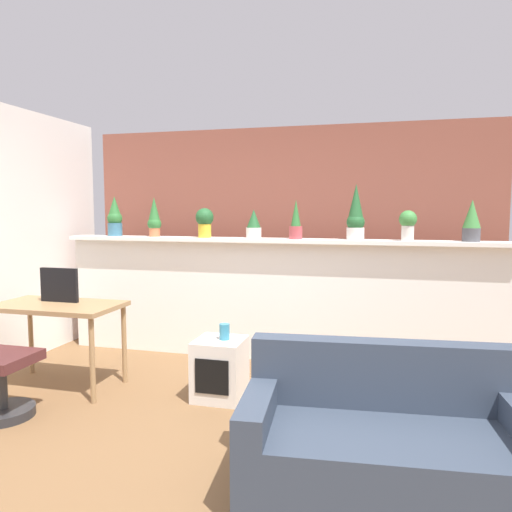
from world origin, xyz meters
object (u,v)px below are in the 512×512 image
Objects in this scene: potted_plant_1 at (154,218)px; potted_plant_6 at (408,223)px; vase_on_shelf at (225,332)px; potted_plant_5 at (356,215)px; potted_plant_4 at (296,222)px; tv_monitor at (59,285)px; couch at (386,446)px; potted_plant_0 at (115,217)px; potted_plant_7 at (472,221)px; potted_plant_2 at (205,221)px; potted_plant_3 at (254,224)px; desk at (58,313)px; side_cube_shelf at (220,369)px.

potted_plant_1 reaches higher than potted_plant_6.
potted_plant_5 is at bearing 48.78° from vase_on_shelf.
potted_plant_6 is (0.49, -0.06, -0.08)m from potted_plant_5.
potted_plant_4 reaches higher than tv_monitor.
potted_plant_5 is 2.55m from couch.
potted_plant_4 is (2.07, -0.07, -0.04)m from potted_plant_0.
potted_plant_7 is at bearing 71.07° from couch.
potted_plant_5 is (0.58, 0.06, 0.07)m from potted_plant_4.
potted_plant_0 is 1.33m from tv_monitor.
potted_plant_7 reaches higher than potted_plant_6.
potted_plant_2 is at bearing -178.22° from potted_plant_5.
potted_plant_4 is (0.46, -0.07, 0.03)m from potted_plant_3.
potted_plant_1 reaches higher than potted_plant_2.
side_cube_shelf is at bearing 4.29° from desk.
potted_plant_0 is at bearing 179.67° from potted_plant_7.
potted_plant_0 is 1.22× the size of tv_monitor.
potted_plant_5 is 1.50× the size of tv_monitor.
potted_plant_6 is at bearing -174.98° from potted_plant_7.
potted_plant_2 reaches higher than desk.
tv_monitor is at bearing -178.31° from vase_on_shelf.
potted_plant_5 reaches higher than potted_plant_4.
potted_plant_6 is 3.25m from tv_monitor.
couch is (1.34, -2.22, -1.14)m from potted_plant_3.
potted_plant_4 is 0.73× the size of potted_plant_5.
potted_plant_3 is 2.26× the size of vase_on_shelf.
tv_monitor is at bearing -83.39° from potted_plant_0.
potted_plant_3 reaches higher than couch.
potted_plant_6 is at bearing 35.83° from vase_on_shelf.
potted_plant_3 is 2.10m from potted_plant_7.
couch is (1.86, -2.16, -1.17)m from potted_plant_2.
potted_plant_3 is at bearing -0.14° from potted_plant_0.
vase_on_shelf is 1.71m from couch.
potted_plant_7 is 1.06× the size of tv_monitor.
potted_plant_4 is at bearing 32.03° from desk.
desk is at bearing -82.40° from potted_plant_0.
potted_plant_4 is 0.79× the size of side_cube_shelf.
potted_plant_1 reaches higher than couch.
desk is 1.51m from vase_on_shelf.
vase_on_shelf is (-0.99, -1.13, -0.95)m from potted_plant_5.
potted_plant_4 reaches higher than potted_plant_6.
side_cube_shelf is 0.31× the size of couch.
potted_plant_4 is (0.98, -0.01, -0.00)m from potted_plant_2.
potted_plant_6 is at bearing -1.30° from potted_plant_0.
couch is (-0.19, -2.15, -1.16)m from potted_plant_6.
potted_plant_6 is at bearing -7.13° from potted_plant_5.
potted_plant_3 is at bearing 121.15° from couch.
potted_plant_7 is 0.24× the size of couch.
potted_plant_0 is at bearing 96.61° from tv_monitor.
desk is (-1.45, -1.26, -0.75)m from potted_plant_3.
couch is at bearing -41.79° from potted_plant_1.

